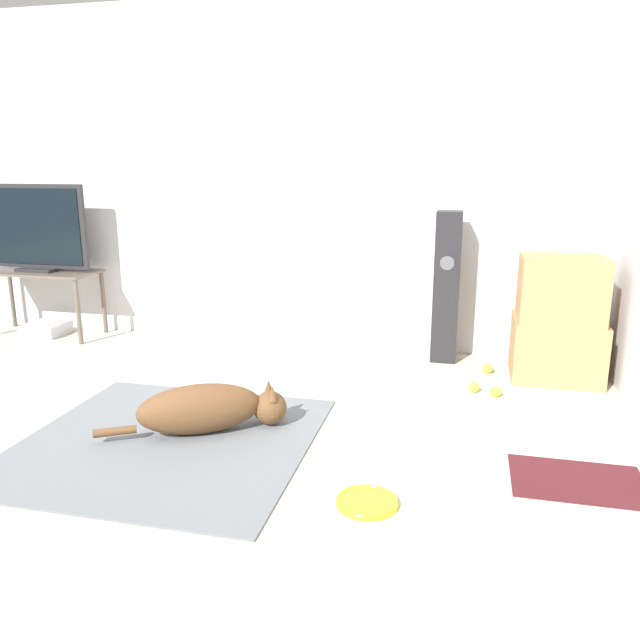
# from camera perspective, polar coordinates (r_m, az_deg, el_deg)

# --- Properties ---
(ground_plane) EXTENTS (12.00, 12.00, 0.00)m
(ground_plane) POSITION_cam_1_polar(r_m,az_deg,el_deg) (3.29, -17.76, -11.42)
(ground_plane) COLOR #BCB29E
(wall_back) EXTENTS (8.00, 0.06, 2.55)m
(wall_back) POSITION_cam_1_polar(r_m,az_deg,el_deg) (4.89, -5.99, 12.85)
(wall_back) COLOR silver
(wall_back) RESTS_ON ground_plane
(area_rug) EXTENTS (1.45, 1.45, 0.01)m
(area_rug) POSITION_cam_1_polar(r_m,az_deg,el_deg) (3.34, -13.81, -10.68)
(area_rug) COLOR slate
(area_rug) RESTS_ON ground_plane
(dog) EXTENTS (0.88, 0.56, 0.26)m
(dog) POSITION_cam_1_polar(r_m,az_deg,el_deg) (3.34, -10.06, -7.98)
(dog) COLOR brown
(dog) RESTS_ON area_rug
(frisbee) EXTENTS (0.26, 0.26, 0.03)m
(frisbee) POSITION_cam_1_polar(r_m,az_deg,el_deg) (2.71, 4.32, -16.24)
(frisbee) COLOR yellow
(frisbee) RESTS_ON ground_plane
(cardboard_box_lower) EXTENTS (0.56, 0.46, 0.40)m
(cardboard_box_lower) POSITION_cam_1_polar(r_m,az_deg,el_deg) (4.37, 20.81, -2.48)
(cardboard_box_lower) COLOR #A87A4C
(cardboard_box_lower) RESTS_ON ground_plane
(cardboard_box_upper) EXTENTS (0.52, 0.42, 0.41)m
(cardboard_box_upper) POSITION_cam_1_polar(r_m,az_deg,el_deg) (4.27, 21.21, 2.68)
(cardboard_box_upper) COLOR #A87A4C
(cardboard_box_upper) RESTS_ON cardboard_box_lower
(floor_speaker) EXTENTS (0.18, 0.18, 1.07)m
(floor_speaker) POSITION_cam_1_polar(r_m,az_deg,el_deg) (4.47, 11.47, 2.94)
(floor_speaker) COLOR black
(floor_speaker) RESTS_ON ground_plane
(tv_stand) EXTENTS (0.94, 0.41, 0.54)m
(tv_stand) POSITION_cam_1_polar(r_m,az_deg,el_deg) (5.55, -24.17, 3.32)
(tv_stand) COLOR brown
(tv_stand) RESTS_ON ground_plane
(tv) EXTENTS (0.90, 0.20, 0.69)m
(tv) POSITION_cam_1_polar(r_m,az_deg,el_deg) (5.49, -24.60, 7.59)
(tv) COLOR #232326
(tv) RESTS_ON tv_stand
(tennis_ball_by_boxes) EXTENTS (0.07, 0.07, 0.07)m
(tennis_ball_by_boxes) POSITION_cam_1_polar(r_m,az_deg,el_deg) (4.37, 15.07, -4.32)
(tennis_ball_by_boxes) COLOR #C6E033
(tennis_ball_by_boxes) RESTS_ON ground_plane
(tennis_ball_near_speaker) EXTENTS (0.07, 0.07, 0.07)m
(tennis_ball_near_speaker) POSITION_cam_1_polar(r_m,az_deg,el_deg) (4.00, 13.88, -5.98)
(tennis_ball_near_speaker) COLOR #C6E033
(tennis_ball_near_speaker) RESTS_ON ground_plane
(tennis_ball_loose_on_carpet) EXTENTS (0.07, 0.07, 0.07)m
(tennis_ball_loose_on_carpet) POSITION_cam_1_polar(r_m,az_deg,el_deg) (3.96, 15.75, -6.33)
(tennis_ball_loose_on_carpet) COLOR #C6E033
(tennis_ball_loose_on_carpet) RESTS_ON ground_plane
(game_console) EXTENTS (0.31, 0.29, 0.09)m
(game_console) POSITION_cam_1_polar(r_m,az_deg,el_deg) (5.64, -23.76, -0.75)
(game_console) COLOR #B7B7BC
(game_console) RESTS_ON ground_plane
(door_mat) EXTENTS (0.58, 0.41, 0.01)m
(door_mat) POSITION_cam_1_polar(r_m,az_deg,el_deg) (3.10, 22.50, -13.43)
(door_mat) COLOR #47191E
(door_mat) RESTS_ON ground_plane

